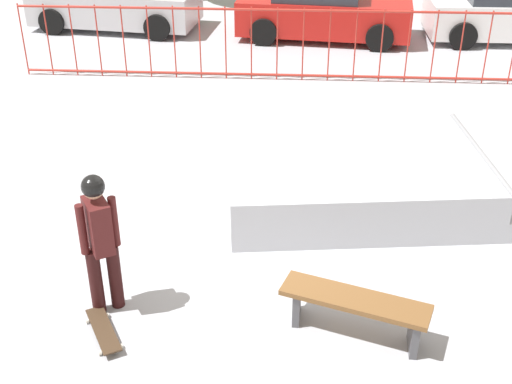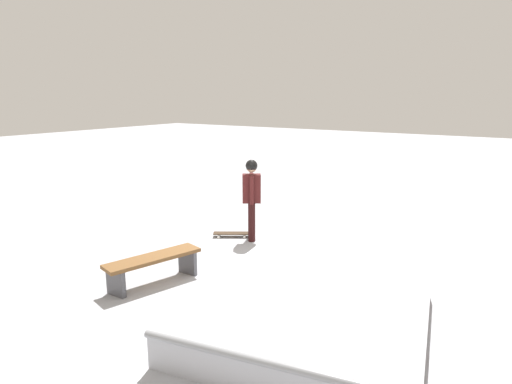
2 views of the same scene
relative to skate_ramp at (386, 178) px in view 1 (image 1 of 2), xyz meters
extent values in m
plane|color=#A8AAB2|center=(-1.77, -1.58, -0.32)|extent=(60.00, 60.00, 0.00)
cube|color=#B0B3BB|center=(-0.47, -0.09, 0.03)|extent=(4.01, 3.20, 0.70)
cylinder|color=gray|center=(1.30, 0.24, 0.38)|extent=(0.54, 2.57, 0.08)
cylinder|color=black|center=(-3.15, -2.88, 0.09)|extent=(0.15, 0.15, 0.82)
cylinder|color=black|center=(-3.33, -3.00, 0.09)|extent=(0.15, 0.15, 0.82)
cube|color=#4C1919|center=(-3.24, -2.94, 0.80)|extent=(0.40, 0.44, 0.60)
cylinder|color=#4C1919|center=(-3.10, -2.84, 0.80)|extent=(0.09, 0.09, 0.60)
cylinder|color=#4C1919|center=(-3.38, -3.04, 0.80)|extent=(0.09, 0.09, 0.60)
sphere|color=tan|center=(-3.24, -2.94, 1.25)|extent=(0.22, 0.22, 0.22)
sphere|color=black|center=(-3.24, -2.94, 1.28)|extent=(0.25, 0.25, 0.25)
cube|color=#3F2D1E|center=(-3.15, -3.40, -0.23)|extent=(0.60, 0.78, 0.02)
cylinder|color=silver|center=(-2.91, -3.57, -0.29)|extent=(0.06, 0.06, 0.06)
cylinder|color=silver|center=(-3.10, -3.70, -0.29)|extent=(0.06, 0.06, 0.06)
cylinder|color=silver|center=(-3.21, -3.10, -0.29)|extent=(0.06, 0.06, 0.06)
cylinder|color=silver|center=(-3.40, -3.23, -0.29)|extent=(0.06, 0.06, 0.06)
cylinder|color=#B22D23|center=(-1.77, 4.69, 1.13)|extent=(11.04, 0.75, 0.05)
cylinder|color=#B22D23|center=(-1.77, 4.69, -0.22)|extent=(11.04, 0.75, 0.05)
cylinder|color=#B22D23|center=(-7.29, 4.33, 0.43)|extent=(0.03, 0.03, 1.50)
cylinder|color=#B22D23|center=(-6.77, 4.37, 0.43)|extent=(0.03, 0.03, 1.50)
cylinder|color=#B22D23|center=(-6.24, 4.40, 0.43)|extent=(0.03, 0.03, 1.50)
cylinder|color=#B22D23|center=(-5.72, 4.43, 0.43)|extent=(0.03, 0.03, 1.50)
cylinder|color=#B22D23|center=(-5.19, 4.47, 0.43)|extent=(0.03, 0.03, 1.50)
cylinder|color=#B22D23|center=(-4.66, 4.50, 0.43)|extent=(0.03, 0.03, 1.50)
cylinder|color=#B22D23|center=(-4.14, 4.53, 0.43)|extent=(0.03, 0.03, 1.50)
cylinder|color=#B22D23|center=(-3.61, 4.57, 0.43)|extent=(0.03, 0.03, 1.50)
cylinder|color=#B22D23|center=(-3.09, 4.60, 0.43)|extent=(0.03, 0.03, 1.50)
cylinder|color=#B22D23|center=(-2.56, 4.64, 0.43)|extent=(0.03, 0.03, 1.50)
cylinder|color=#B22D23|center=(-2.04, 4.67, 0.43)|extent=(0.03, 0.03, 1.50)
cylinder|color=#B22D23|center=(-1.51, 4.70, 0.43)|extent=(0.03, 0.03, 1.50)
cylinder|color=#B22D23|center=(-0.99, 4.74, 0.43)|extent=(0.03, 0.03, 1.50)
cylinder|color=#B22D23|center=(-0.46, 4.77, 0.43)|extent=(0.03, 0.03, 1.50)
cylinder|color=#B22D23|center=(0.07, 4.80, 0.43)|extent=(0.03, 0.03, 1.50)
cylinder|color=#B22D23|center=(0.59, 4.84, 0.43)|extent=(0.03, 0.03, 1.50)
cylinder|color=#B22D23|center=(1.12, 4.87, 0.43)|extent=(0.03, 0.03, 1.50)
cylinder|color=#B22D23|center=(1.64, 4.90, 0.43)|extent=(0.03, 0.03, 1.50)
cylinder|color=#B22D23|center=(2.17, 4.94, 0.43)|extent=(0.03, 0.03, 1.50)
cube|color=brown|center=(-0.47, -3.02, 0.13)|extent=(1.65, 0.81, 0.06)
cube|color=#4C4C51|center=(0.16, -3.19, -0.11)|extent=(0.08, 0.36, 0.42)
cube|color=#4C4C51|center=(-1.09, -2.85, -0.11)|extent=(0.08, 0.36, 0.42)
cube|color=#B7B7BC|center=(-6.43, 7.90, 0.24)|extent=(4.20, 1.95, 0.80)
cylinder|color=black|center=(-5.03, 8.67, 0.00)|extent=(0.65, 0.26, 0.64)
cylinder|color=black|center=(-5.14, 6.97, 0.00)|extent=(0.65, 0.26, 0.64)
cylinder|color=black|center=(-7.73, 8.83, 0.00)|extent=(0.65, 0.26, 0.64)
cylinder|color=black|center=(-7.84, 7.14, 0.00)|extent=(0.65, 0.26, 0.64)
cube|color=red|center=(-1.18, 7.70, 0.24)|extent=(4.17, 1.88, 0.80)
cylinder|color=black|center=(0.21, 8.49, 0.00)|extent=(0.65, 0.25, 0.64)
cylinder|color=black|center=(0.13, 6.80, 0.00)|extent=(0.65, 0.25, 0.64)
cylinder|color=black|center=(-2.49, 8.61, 0.00)|extent=(0.65, 0.25, 0.64)
cylinder|color=black|center=(-2.56, 6.92, 0.00)|extent=(0.65, 0.25, 0.64)
cylinder|color=black|center=(1.93, 8.86, 0.00)|extent=(0.65, 0.27, 0.64)
cylinder|color=black|center=(2.05, 7.17, 0.00)|extent=(0.65, 0.27, 0.64)
camera|label=1|loc=(-0.82, -8.85, 4.76)|focal=48.10mm
camera|label=2|loc=(4.31, 2.07, 2.73)|focal=31.08mm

